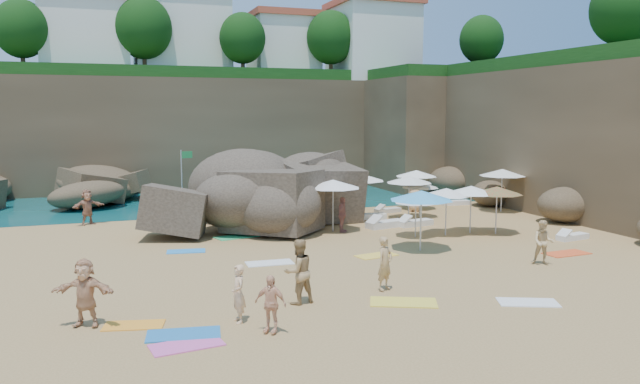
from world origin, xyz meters
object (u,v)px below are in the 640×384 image
object	(u,v)px
rock_outcrop	(243,228)
parasol_1	(416,173)
person_stand_5	(87,207)
person_stand_2	(285,209)
person_stand_4	(414,196)
parasol_0	(409,179)
person_stand_1	(298,271)
person_stand_6	(238,294)
parasol_2	(341,174)
flag_pole	(184,172)
person_stand_3	(342,215)
lounger_0	(388,210)

from	to	relation	value
rock_outcrop	parasol_1	bearing A→B (deg)	13.06
person_stand_5	person_stand_2	bearing A→B (deg)	-43.83
parasol_1	person_stand_4	distance (m)	1.48
parasol_0	person_stand_5	bearing A→B (deg)	166.02
person_stand_1	person_stand_6	xyz separation A→B (m)	(-2.01, -1.04, -0.18)
person_stand_2	person_stand_5	xyz separation A→B (m)	(-9.43, 2.86, 0.16)
parasol_2	person_stand_6	bearing A→B (deg)	-119.28
person_stand_6	flag_pole	bearing A→B (deg)	173.77
parasol_1	person_stand_6	distance (m)	21.09
rock_outcrop	flag_pole	xyz separation A→B (m)	(-1.93, 6.60, 2.22)
parasol_2	person_stand_1	xyz separation A→B (m)	(-7.94, -16.71, -1.03)
parasol_0	person_stand_4	world-z (taller)	parasol_0
person_stand_1	person_stand_2	xyz separation A→B (m)	(3.40, 13.04, -0.23)
parasol_0	person_stand_1	size ratio (longest dim) A/B	1.26
person_stand_2	person_stand_4	bearing A→B (deg)	-124.72
flag_pole	person_stand_2	distance (m)	7.42
person_stand_2	person_stand_3	size ratio (longest dim) A/B	0.88
parasol_2	person_stand_1	distance (m)	18.53
parasol_0	parasol_1	distance (m)	3.48
lounger_0	person_stand_4	xyz separation A→B (m)	(1.57, -0.16, 0.75)
parasol_1	parasol_2	size ratio (longest dim) A/B	1.05
lounger_0	rock_outcrop	bearing A→B (deg)	-176.87
lounger_0	person_stand_4	bearing A→B (deg)	-15.42
rock_outcrop	person_stand_4	size ratio (longest dim) A/B	5.25
flag_pole	person_stand_4	world-z (taller)	flag_pole
rock_outcrop	parasol_1	xyz separation A→B (m)	(10.77, 2.50, 2.09)
rock_outcrop	person_stand_5	size ratio (longest dim) A/B	5.12
rock_outcrop	parasol_1	world-z (taller)	parasol_1
person_stand_1	person_stand_2	bearing A→B (deg)	-118.52
person_stand_1	parasol_0	bearing A→B (deg)	-143.48
parasol_0	parasol_2	distance (m)	5.14
parasol_0	parasol_1	size ratio (longest dim) A/B	1.01
flag_pole	person_stand_6	bearing A→B (deg)	-93.29
parasol_2	person_stand_4	bearing A→B (deg)	-37.17
person_stand_4	parasol_2	bearing A→B (deg)	-165.85
lounger_0	person_stand_5	xyz separation A→B (m)	(-15.82, 1.62, 0.77)
person_stand_3	person_stand_1	bearing A→B (deg)	-171.75
parasol_0	person_stand_4	distance (m)	2.91
flag_pole	parasol_2	xyz separation A→B (m)	(8.81, -2.21, -0.22)
flag_pole	person_stand_4	xyz separation A→B (m)	(12.22, -4.80, -1.35)
parasol_0	lounger_0	world-z (taller)	parasol_0
rock_outcrop	parasol_2	size ratio (longest dim) A/B	3.97
rock_outcrop	person_stand_2	xyz separation A→B (m)	(2.34, 0.72, 0.73)
parasol_1	parasol_2	bearing A→B (deg)	154.03
flag_pole	lounger_0	world-z (taller)	flag_pole
parasol_0	person_stand_2	distance (m)	6.70
flag_pole	person_stand_2	size ratio (longest dim) A/B	2.38
flag_pole	person_stand_6	world-z (taller)	flag_pole
rock_outcrop	person_stand_3	bearing A→B (deg)	-31.52
flag_pole	person_stand_3	world-z (taller)	flag_pole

